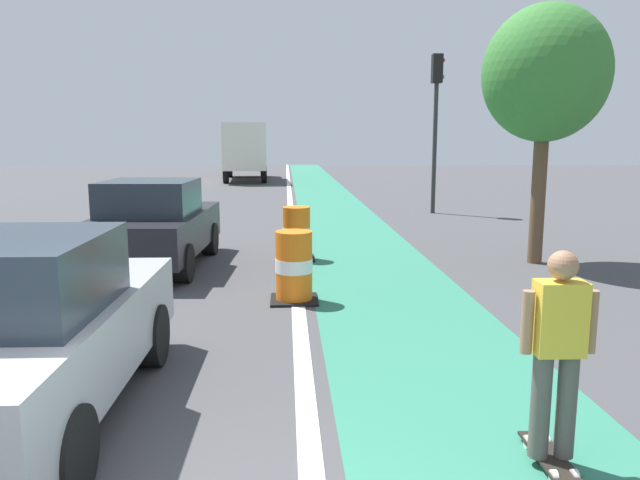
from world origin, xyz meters
The scene contains 10 objects.
bike_lane_strip centered at (2.40, 12.00, 0.00)m, with size 2.50×80.00×0.01m, color #2D755B.
lane_divider_stripe centered at (0.90, 12.00, 0.01)m, with size 0.20×80.00×0.01m, color silver.
skateboarder_on_lane centered at (2.74, 1.37, 0.91)m, with size 0.57×0.81×1.69m.
parked_sedan_nearest centered at (-1.62, 2.35, 0.83)m, with size 1.98×4.13×1.70m.
parked_sedan_second centered at (-1.81, 8.83, 0.83)m, with size 2.10×4.20×1.70m.
traffic_barrel_front centered at (0.84, 6.23, 0.53)m, with size 0.73×0.73×1.09m.
traffic_barrel_mid centered at (0.94, 9.47, 0.53)m, with size 0.73×0.73×1.09m.
delivery_truck_down_block centered at (-1.58, 32.72, 1.85)m, with size 2.65×7.70×3.23m.
traffic_light_corner centered at (5.61, 16.90, 3.50)m, with size 0.41×0.32×5.10m.
street_tree_sidewalk centered at (5.72, 8.86, 3.67)m, with size 2.40×2.40×5.00m.
Camera 1 is at (0.73, -2.85, 2.51)m, focal length 34.06 mm.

